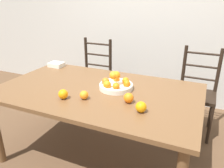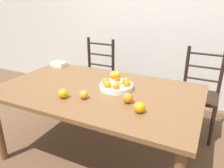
% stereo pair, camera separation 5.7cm
% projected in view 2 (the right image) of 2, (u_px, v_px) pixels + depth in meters
% --- Properties ---
extents(ground_plane, '(12.00, 12.00, 0.00)m').
position_uv_depth(ground_plane, '(99.00, 154.00, 2.27)').
color(ground_plane, brown).
extents(wall_back, '(8.00, 0.06, 2.60)m').
position_uv_depth(wall_back, '(152.00, 13.00, 3.15)').
color(wall_back, beige).
rests_on(wall_back, ground_plane).
extents(dining_table, '(1.83, 1.09, 0.74)m').
position_uv_depth(dining_table, '(98.00, 97.00, 2.02)').
color(dining_table, brown).
rests_on(dining_table, ground_plane).
extents(fruit_bowl, '(0.31, 0.31, 0.17)m').
position_uv_depth(fruit_bowl, '(116.00, 84.00, 1.98)').
color(fruit_bowl, silver).
rests_on(fruit_bowl, dining_table).
extents(orange_loose_0, '(0.08, 0.08, 0.08)m').
position_uv_depth(orange_loose_0, '(140.00, 107.00, 1.57)').
color(orange_loose_0, orange).
rests_on(orange_loose_0, dining_table).
extents(orange_loose_1, '(0.07, 0.07, 0.07)m').
position_uv_depth(orange_loose_1, '(83.00, 95.00, 1.79)').
color(orange_loose_1, orange).
rests_on(orange_loose_1, dining_table).
extents(orange_loose_2, '(0.08, 0.08, 0.08)m').
position_uv_depth(orange_loose_2, '(63.00, 94.00, 1.80)').
color(orange_loose_2, orange).
rests_on(orange_loose_2, dining_table).
extents(orange_loose_3, '(0.08, 0.08, 0.08)m').
position_uv_depth(orange_loose_3, '(128.00, 98.00, 1.72)').
color(orange_loose_3, orange).
rests_on(orange_loose_3, dining_table).
extents(chair_left, '(0.42, 0.40, 1.00)m').
position_uv_depth(chair_left, '(97.00, 78.00, 3.04)').
color(chair_left, black).
rests_on(chair_left, ground_plane).
extents(chair_right, '(0.43, 0.41, 1.00)m').
position_uv_depth(chair_right, '(199.00, 95.00, 2.50)').
color(chair_right, black).
rests_on(chair_right, ground_plane).
extents(book_stack, '(0.17, 0.13, 0.05)m').
position_uv_depth(book_stack, '(59.00, 64.00, 2.65)').
color(book_stack, silver).
rests_on(book_stack, dining_table).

